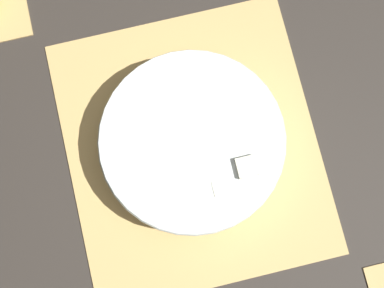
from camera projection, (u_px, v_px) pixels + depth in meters
The scene contains 3 objects.
ground_plane at pixel (192, 147), 0.89m from camera, with size 6.00×6.00×0.00m, color #2D2823.
bamboo_mat_center at pixel (192, 147), 0.89m from camera, with size 0.46×0.41×0.01m.
fruit_salad_bowl at pixel (192, 143), 0.85m from camera, with size 0.29×0.29×0.08m.
Camera 1 is at (-0.14, 0.03, 0.88)m, focal length 50.00 mm.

